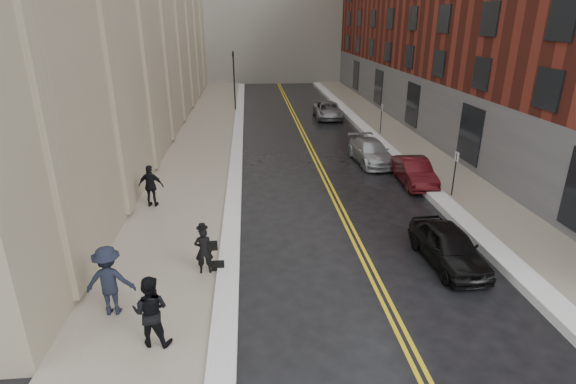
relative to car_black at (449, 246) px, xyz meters
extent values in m
plane|color=black|center=(-5.20, -2.24, -0.66)|extent=(160.00, 160.00, 0.00)
cube|color=gray|center=(-9.70, 13.76, -0.58)|extent=(4.00, 64.00, 0.15)
cube|color=gray|center=(3.80, 13.76, -0.58)|extent=(3.00, 64.00, 0.15)
cube|color=gold|center=(-2.82, 13.76, -0.66)|extent=(0.12, 64.00, 0.01)
cube|color=gold|center=(-2.58, 13.76, -0.66)|extent=(0.12, 64.00, 0.01)
cube|color=white|center=(-7.40, 13.76, -0.53)|extent=(0.70, 60.80, 0.26)
cube|color=white|center=(1.95, 13.76, -0.51)|extent=(0.85, 60.80, 0.30)
cube|color=maroon|center=(12.30, 20.76, 8.34)|extent=(14.00, 50.00, 18.00)
cylinder|color=black|center=(-7.80, 27.76, 1.94)|extent=(0.12, 0.12, 5.20)
imported|color=black|center=(-7.80, 27.76, 3.94)|extent=(0.18, 0.15, 0.90)
cylinder|color=black|center=(2.70, 5.76, 0.44)|extent=(0.06, 0.06, 2.20)
cube|color=white|center=(2.70, 5.76, 1.34)|extent=(0.02, 0.35, 0.45)
cylinder|color=black|center=(2.70, 17.76, 0.44)|extent=(0.06, 0.06, 2.20)
cube|color=white|center=(2.70, 17.76, 1.34)|extent=(0.02, 0.35, 0.45)
imported|color=black|center=(0.00, 0.00, 0.00)|extent=(1.77, 3.95, 1.32)
imported|color=#410B10|center=(1.60, 7.81, -0.01)|extent=(1.50, 3.97, 1.29)
imported|color=#9FA2A6|center=(0.36, 11.52, -0.01)|extent=(2.14, 4.61, 1.30)
imported|color=gray|center=(0.00, 24.09, 0.00)|extent=(2.31, 4.77, 1.31)
imported|color=black|center=(-8.14, -0.12, 0.29)|extent=(0.61, 0.42, 1.59)
imported|color=black|center=(-9.13, -3.43, 0.44)|extent=(1.02, 0.85, 1.91)
imported|color=black|center=(-10.50, -2.03, 0.51)|extent=(1.32, 0.77, 2.03)
imported|color=black|center=(-10.88, 5.64, 0.42)|extent=(1.14, 0.59, 1.86)
camera|label=1|loc=(-6.56, -12.92, 7.17)|focal=28.00mm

